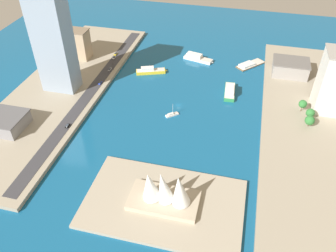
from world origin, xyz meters
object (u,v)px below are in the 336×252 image
Objects in this scene: taxi_yellow_cab at (116,54)px; barge_flat_brown at (249,65)px; hotel_broad_white at (336,82)px; opera_landmark at (164,192)px; tower_tall_glass at (54,43)px; sedan_silver at (110,69)px; ferry_white_commuter at (197,58)px; ferry_yellow_fast at (150,71)px; hatchback_blue at (100,83)px; sailboat_small_white at (172,115)px; van_white at (114,58)px; suv_black at (67,126)px; warehouse_low_gray at (2,121)px; traffic_light_waterfront at (113,66)px; carpark_squat_concrete at (290,67)px; ferry_green_doubledeck at (230,91)px; apartment_midrise_tan at (73,43)px.

barge_flat_brown is at bearing -173.51° from taxi_yellow_cab.
hotel_broad_white reaches higher than opera_landmark.
tower_tall_glass is 15.04× the size of sedan_silver.
sedan_silver is 1.17× the size of taxi_yellow_cab.
ferry_yellow_fast is at bearing 43.25° from ferry_white_commuter.
taxi_yellow_cab is 51.99m from hatchback_blue.
sailboat_small_white is 2.24× the size of van_white.
sedan_silver is 1.10× the size of suv_black.
sailboat_small_white reaches higher than taxi_yellow_cab.
hotel_broad_white reaches higher than ferry_white_commuter.
barge_flat_brown is at bearing -160.22° from sedan_silver.
warehouse_low_gray is 4.93× the size of traffic_light_waterfront.
van_white is at bearing 9.94° from barge_flat_brown.
sailboat_small_white is 0.32× the size of carpark_squat_concrete.
ferry_green_doubledeck is at bearing 76.00° from barge_flat_brown.
apartment_midrise_tan reaches higher than carpark_squat_concrete.
sailboat_small_white is 0.13× the size of tower_tall_glass.
sailboat_small_white is 65.36m from ferry_yellow_fast.
ferry_white_commuter is 6.25× the size of hatchback_blue.
taxi_yellow_cab is 110.53m from suv_black.
carpark_squat_concrete is 6.89× the size of taxi_yellow_cab.
ferry_yellow_fast is 5.33× the size of sedan_silver.
taxi_yellow_cab is at bearing -79.44° from sedan_silver.
ferry_white_commuter is at bearing -137.05° from hatchback_blue.
opera_landmark is at bearing 78.07° from barge_flat_brown.
warehouse_low_gray is at bearing 89.24° from apartment_midrise_tan.
sedan_silver is at bearing -4.55° from hotel_broad_white.
tower_tall_glass is 58.15m from traffic_light_waterfront.
sailboat_small_white is at bearing -79.59° from opera_landmark.
warehouse_low_gray reaches higher than ferry_white_commuter.
sedan_silver is (-26.78, -35.14, -37.77)m from tower_tall_glass.
ferry_white_commuter is (35.81, -50.40, -0.58)m from ferry_green_doubledeck.
warehouse_low_gray reaches higher than suv_black.
hotel_broad_white is 7.07× the size of traffic_light_waterfront.
warehouse_low_gray is at bearing 50.04° from ferry_white_commuter.
barge_flat_brown is 0.61× the size of hotel_broad_white.
carpark_squat_concrete is 4.65× the size of traffic_light_waterfront.
suv_black is (105.88, 73.64, 0.82)m from ferry_green_doubledeck.
suv_black is (-0.49, 81.72, -0.05)m from sedan_silver.
tower_tall_glass reaches higher than taxi_yellow_cab.
sedan_silver is (-41.06, 16.00, -12.52)m from apartment_midrise_tan.
barge_flat_brown is 4.29× the size of traffic_light_waterfront.
tower_tall_glass is 65.90m from suv_black.
sailboat_small_white is at bearing 159.87° from hatchback_blue.
hotel_broad_white reaches higher than warehouse_low_gray.
carpark_squat_concrete is 190.11m from suv_black.
sedan_silver is 153.44m from opera_landmark.
tower_tall_glass is at bearing 67.94° from van_white.
taxi_yellow_cab is at bearing -46.23° from sailboat_small_white.
hatchback_blue is at bearing 90.96° from sedan_silver.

